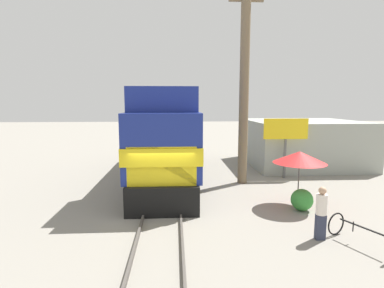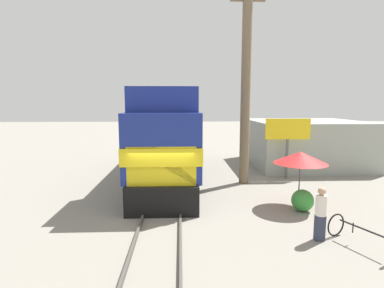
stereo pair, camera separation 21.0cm
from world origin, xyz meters
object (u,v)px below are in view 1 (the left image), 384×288
object	(u,v)px
locomotive	(166,142)
utility_pole	(244,82)
bicycle	(363,234)
person_bystander	(321,211)
billboard_sign	(286,132)
vendor_umbrella	(300,157)

from	to	relation	value
locomotive	utility_pole	size ratio (longest dim) A/B	1.18
bicycle	person_bystander	bearing A→B (deg)	-51.70
billboard_sign	bicycle	bearing A→B (deg)	-94.77
bicycle	locomotive	bearing A→B (deg)	-77.97
utility_pole	person_bystander	distance (m)	8.42
locomotive	billboard_sign	size ratio (longest dim) A/B	3.68
utility_pole	bicycle	xyz separation A→B (m)	(1.99, -7.60, -5.08)
locomotive	vendor_umbrella	distance (m)	7.58
locomotive	billboard_sign	distance (m)	6.93
locomotive	vendor_umbrella	size ratio (longest dim) A/B	5.45
utility_pole	vendor_umbrella	distance (m)	5.35
locomotive	person_bystander	distance (m)	9.69
vendor_umbrella	bicycle	world-z (taller)	vendor_umbrella
billboard_sign	person_bystander	xyz separation A→B (m)	(-1.76, -7.95, -1.74)
utility_pole	billboard_sign	xyz separation A→B (m)	(2.70, 0.91, -2.78)
vendor_umbrella	bicycle	xyz separation A→B (m)	(0.47, -3.73, -1.72)
utility_pole	person_bystander	xyz separation A→B (m)	(0.95, -7.04, -4.53)
vendor_umbrella	bicycle	bearing A→B (deg)	-82.84
vendor_umbrella	bicycle	size ratio (longest dim) A/B	1.15
vendor_umbrella	billboard_sign	bearing A→B (deg)	76.18
locomotive	vendor_umbrella	world-z (taller)	locomotive
locomotive	billboard_sign	world-z (taller)	locomotive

